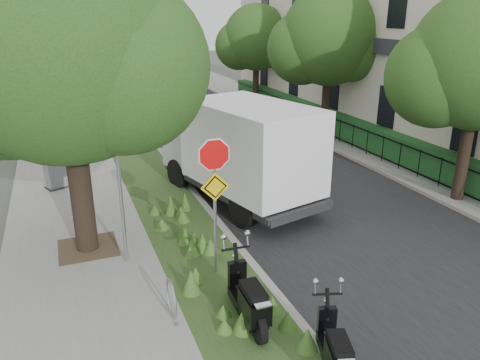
# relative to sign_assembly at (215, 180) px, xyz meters

# --- Properties ---
(ground) EXTENTS (120.00, 120.00, 0.00)m
(ground) POSITION_rel_sign_assembly_xyz_m (1.40, -0.58, -2.33)
(ground) COLOR #4C5147
(ground) RESTS_ON ground
(sidewalk_near) EXTENTS (3.50, 60.00, 0.12)m
(sidewalk_near) POSITION_rel_sign_assembly_xyz_m (-2.85, 9.42, -2.27)
(sidewalk_near) COLOR gray
(sidewalk_near) RESTS_ON ground
(verge) EXTENTS (2.00, 60.00, 0.12)m
(verge) POSITION_rel_sign_assembly_xyz_m (-0.10, 9.42, -2.27)
(verge) COLOR #2D481F
(verge) RESTS_ON ground
(kerb_near) EXTENTS (0.20, 60.00, 0.13)m
(kerb_near) POSITION_rel_sign_assembly_xyz_m (0.90, 9.42, -2.26)
(kerb_near) COLOR #9E9991
(kerb_near) RESTS_ON ground
(road) EXTENTS (7.00, 60.00, 0.01)m
(road) POSITION_rel_sign_assembly_xyz_m (4.40, 9.42, -2.32)
(road) COLOR black
(road) RESTS_ON ground
(kerb_far) EXTENTS (0.20, 60.00, 0.13)m
(kerb_far) POSITION_rel_sign_assembly_xyz_m (7.90, 9.42, -2.26)
(kerb_far) COLOR #9E9991
(kerb_far) RESTS_ON ground
(footpath_far) EXTENTS (3.20, 60.00, 0.12)m
(footpath_far) POSITION_rel_sign_assembly_xyz_m (9.60, 9.42, -2.27)
(footpath_far) COLOR gray
(footpath_far) RESTS_ON ground
(street_tree_main) EXTENTS (6.21, 5.54, 7.66)m
(street_tree_main) POSITION_rel_sign_assembly_xyz_m (-2.68, 2.28, 2.48)
(street_tree_main) COLOR black
(street_tree_main) RESTS_ON ground
(bare_post) EXTENTS (0.08, 0.08, 4.00)m
(bare_post) POSITION_rel_sign_assembly_xyz_m (-1.80, 1.22, -0.21)
(bare_post) COLOR #A5A8AD
(bare_post) RESTS_ON ground
(bike_hoop) EXTENTS (0.06, 0.78, 0.77)m
(bike_hoop) POSITION_rel_sign_assembly_xyz_m (-1.30, -1.18, -1.83)
(bike_hoop) COLOR #A5A8AD
(bike_hoop) RESTS_ON ground
(sign_assembly) EXTENTS (0.94, 0.08, 3.22)m
(sign_assembly) POSITION_rel_sign_assembly_xyz_m (0.00, 0.00, 0.00)
(sign_assembly) COLOR #A5A8AD
(sign_assembly) RESTS_ON ground
(fence_far) EXTENTS (0.04, 24.00, 1.00)m
(fence_far) POSITION_rel_sign_assembly_xyz_m (8.60, 9.42, -1.66)
(fence_far) COLOR black
(fence_far) RESTS_ON ground
(hedge_far) EXTENTS (1.00, 24.00, 1.10)m
(hedge_far) POSITION_rel_sign_assembly_xyz_m (9.30, 9.42, -1.66)
(hedge_far) COLOR #1B4E1F
(hedge_far) RESTS_ON footpath_far
(terrace_houses) EXTENTS (7.40, 26.40, 8.20)m
(terrace_houses) POSITION_rel_sign_assembly_xyz_m (12.89, 9.42, 1.83)
(terrace_houses) COLOR beige
(terrace_houses) RESTS_ON ground
(far_tree_a) EXTENTS (4.60, 4.10, 6.22)m
(far_tree_a) POSITION_rel_sign_assembly_xyz_m (8.34, 1.46, 1.80)
(far_tree_a) COLOR black
(far_tree_a) RESTS_ON ground
(far_tree_b) EXTENTS (4.83, 4.31, 6.56)m
(far_tree_b) POSITION_rel_sign_assembly_xyz_m (8.34, 9.46, 2.04)
(far_tree_b) COLOR black
(far_tree_b) RESTS_ON ground
(far_tree_c) EXTENTS (4.37, 3.89, 5.93)m
(far_tree_c) POSITION_rel_sign_assembly_xyz_m (8.34, 17.46, 1.63)
(far_tree_c) COLOR black
(far_tree_c) RESTS_ON ground
(scooter_near) EXTENTS (0.45, 1.95, 0.93)m
(scooter_near) POSITION_rel_sign_assembly_xyz_m (-0.03, -2.03, -1.76)
(scooter_near) COLOR black
(scooter_near) RESTS_ON ground
(scooter_far) EXTENTS (0.71, 1.67, 0.82)m
(scooter_far) POSITION_rel_sign_assembly_xyz_m (0.74, -3.71, -1.81)
(scooter_far) COLOR black
(scooter_far) RESTS_ON ground
(box_truck) EXTENTS (3.65, 6.29, 2.68)m
(box_truck) POSITION_rel_sign_assembly_xyz_m (2.13, 3.97, -0.58)
(box_truck) COLOR #262628
(box_truck) RESTS_ON ground
(utility_cabinet) EXTENTS (0.93, 0.79, 1.05)m
(utility_cabinet) POSITION_rel_sign_assembly_xyz_m (-3.16, 6.98, -1.70)
(utility_cabinet) COLOR #262628
(utility_cabinet) RESTS_ON ground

